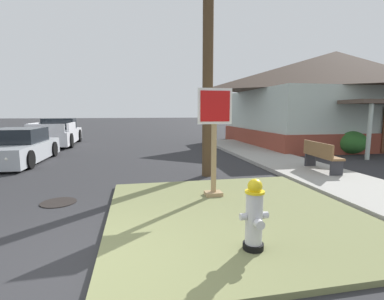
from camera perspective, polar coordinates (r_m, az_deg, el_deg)
The scene contains 11 objects.
ground_plane at distance 3.79m, azimuth -22.98°, elevation -22.48°, with size 160.00×160.00×0.00m, color #2B2B2D.
grass_corner_patch at distance 5.30m, azimuth 8.63°, elevation -12.51°, with size 4.49×4.65×0.08m, color olive.
sidewalk_strip at distance 10.27m, azimuth 19.13°, elevation -2.76°, with size 2.20×16.14×0.12m, color #9E9B93.
fire_hydrant at distance 3.81m, azimuth 12.52°, elevation -13.04°, with size 0.38×0.34×0.94m.
stop_sign at distance 5.90m, azimuth 4.52°, elevation 1.16°, with size 0.73×0.29×2.27m.
manhole_cover at distance 6.51m, azimuth -25.50°, elevation -9.60°, with size 0.70×0.70×0.02m, color black.
parked_sedan_silver at distance 12.15m, azimuth -32.06°, elevation 0.36°, with size 2.01×4.31×1.25m.
pickup_truck_white at distance 17.52m, azimuth -25.63°, elevation 2.97°, with size 2.22×5.22×1.48m.
street_bench at distance 9.20m, azimuth 24.73°, elevation -0.91°, with size 0.54×1.57×0.85m.
corner_house at distance 18.26m, azimuth 26.79°, elevation 9.57°, with size 10.79×9.45×5.23m.
shrub_near_porch at distance 14.26m, azimuth 29.41°, elevation 1.37°, with size 1.42×1.42×1.03m, color #2E6829.
Camera 1 is at (0.75, -3.20, 1.88)m, focal length 26.24 mm.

